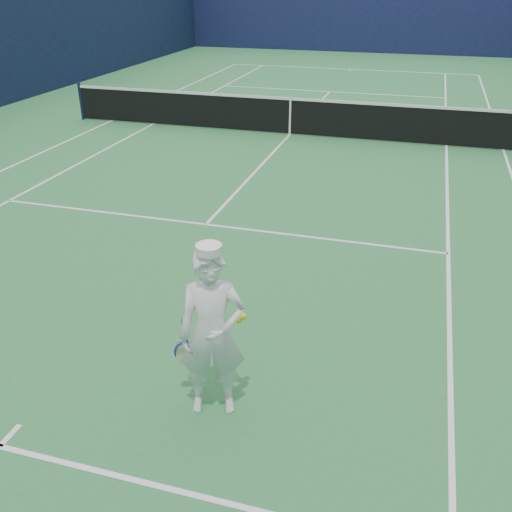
{
  "coord_description": "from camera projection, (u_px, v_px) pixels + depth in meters",
  "views": [
    {
      "loc": [
        3.47,
        -15.04,
        4.05
      ],
      "look_at": [
        1.77,
        -9.28,
        1.02
      ],
      "focal_mm": 40.0,
      "sensor_mm": 36.0,
      "label": 1
    }
  ],
  "objects": [
    {
      "name": "ground",
      "position": [
        290.0,
        135.0,
        15.58
      ],
      "size": [
        80.0,
        80.0,
        0.0
      ],
      "primitive_type": "plane",
      "color": "#2C753E",
      "rests_on": "ground"
    },
    {
      "name": "windscreen_fence",
      "position": [
        292.0,
        58.0,
        14.68
      ],
      "size": [
        20.12,
        36.12,
        4.0
      ],
      "color": "#10153C",
      "rests_on": "ground"
    },
    {
      "name": "tennis_player",
      "position": [
        212.0,
        333.0,
        5.5
      ],
      "size": [
        0.86,
        0.62,
        1.86
      ],
      "rotation": [
        0.0,
        0.0,
        0.33
      ],
      "color": "white",
      "rests_on": "ground"
    },
    {
      "name": "court_markings",
      "position": [
        290.0,
        135.0,
        15.58
      ],
      "size": [
        11.03,
        23.83,
        0.01
      ],
      "color": "white",
      "rests_on": "ground"
    },
    {
      "name": "tennis_net",
      "position": [
        290.0,
        114.0,
        15.33
      ],
      "size": [
        12.88,
        0.09,
        1.07
      ],
      "color": "#141E4C",
      "rests_on": "ground"
    }
  ]
}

